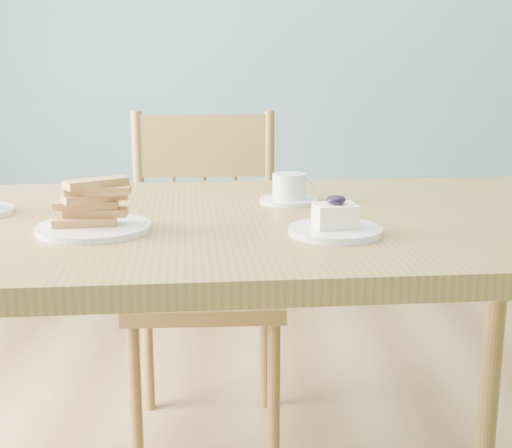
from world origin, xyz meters
name	(u,v)px	position (x,y,z in m)	size (l,w,h in m)	color
dining_table	(260,254)	(-0.39, -0.08, 0.75)	(1.63, 1.02, 0.83)	olive
dining_chair	(205,276)	(-0.55, 0.55, 0.51)	(0.47, 0.45, 1.00)	olive
cheesecake_plate_near	(335,224)	(-0.26, -0.24, 0.85)	(0.18, 0.18, 0.07)	silver
coffee_cup	(290,190)	(-0.32, 0.07, 0.86)	(0.13, 0.13, 0.07)	silver
biscotti_plate	(93,214)	(-0.72, -0.21, 0.87)	(0.22, 0.22, 0.10)	silver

